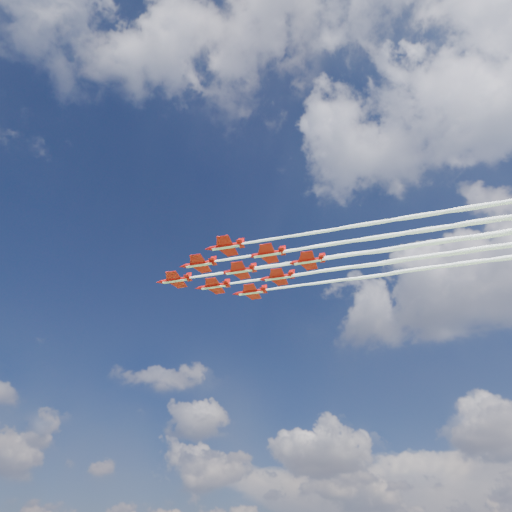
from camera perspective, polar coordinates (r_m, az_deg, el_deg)
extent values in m
cylinder|color=red|center=(149.46, -9.25, -2.71)|extent=(7.94, 4.17, 1.12)
cone|color=red|center=(151.42, -11.02, -2.95)|extent=(2.31, 1.82, 1.12)
cone|color=red|center=(147.74, -7.54, -2.47)|extent=(1.80, 1.53, 1.02)
ellipsoid|color=black|center=(150.46, -9.94, -2.66)|extent=(2.31, 1.67, 0.73)
cube|color=red|center=(149.24, -9.07, -2.70)|extent=(6.61, 9.89, 0.14)
cube|color=red|center=(147.99, -7.80, -2.51)|extent=(2.72, 3.93, 0.12)
cube|color=red|center=(148.40, -7.70, -2.20)|extent=(1.56, 0.76, 1.83)
cube|color=white|center=(149.20, -9.26, -2.88)|extent=(7.39, 3.78, 0.12)
cylinder|color=red|center=(141.09, -6.52, -0.90)|extent=(7.94, 4.17, 1.12)
cone|color=red|center=(142.82, -8.43, -1.18)|extent=(2.31, 1.82, 1.12)
cone|color=red|center=(139.62, -4.69, -0.63)|extent=(1.80, 1.53, 1.02)
ellipsoid|color=black|center=(142.01, -7.28, -0.86)|extent=(2.31, 1.67, 0.73)
cube|color=red|center=(140.90, -6.33, -0.89)|extent=(6.61, 9.89, 0.14)
cube|color=red|center=(139.83, -4.96, -0.67)|extent=(2.72, 3.93, 0.12)
cube|color=red|center=(140.27, -4.87, -0.34)|extent=(1.56, 0.76, 1.83)
cube|color=white|center=(140.82, -6.54, -1.07)|extent=(7.39, 3.78, 0.12)
cylinder|color=red|center=(151.12, -4.86, -3.44)|extent=(7.94, 4.17, 1.12)
cone|color=red|center=(152.74, -6.66, -3.68)|extent=(2.31, 1.82, 1.12)
cone|color=red|center=(149.74, -3.13, -3.21)|extent=(1.80, 1.53, 1.02)
ellipsoid|color=black|center=(151.98, -5.57, -3.39)|extent=(2.31, 1.67, 0.73)
cube|color=red|center=(150.94, -4.67, -3.43)|extent=(6.61, 9.89, 0.14)
cube|color=red|center=(149.94, -3.38, -3.24)|extent=(2.72, 3.93, 0.12)
cube|color=red|center=(150.35, -3.30, -2.93)|extent=(1.56, 0.76, 1.83)
cube|color=white|center=(150.86, -4.87, -3.60)|extent=(7.39, 3.78, 0.12)
cylinder|color=red|center=(133.24, -3.47, 1.13)|extent=(7.94, 4.17, 1.12)
cone|color=red|center=(134.70, -5.53, 0.81)|extent=(2.31, 1.82, 1.12)
cone|color=red|center=(132.04, -1.50, 1.44)|extent=(1.80, 1.53, 1.02)
ellipsoid|color=black|center=(134.06, -4.29, 1.16)|extent=(2.31, 1.67, 0.73)
cube|color=red|center=(133.07, -3.27, 1.15)|extent=(6.61, 9.89, 0.14)
cube|color=red|center=(132.20, -1.79, 1.39)|extent=(2.72, 3.93, 0.12)
cube|color=red|center=(132.69, -1.70, 1.73)|extent=(1.56, 0.76, 1.83)
cube|color=white|center=(132.95, -3.48, 0.95)|extent=(7.39, 3.78, 0.12)
cylinder|color=red|center=(143.26, -1.93, -1.68)|extent=(7.94, 4.17, 1.12)
cone|color=red|center=(144.61, -3.86, -1.96)|extent=(2.31, 1.82, 1.12)
cone|color=red|center=(142.14, -0.08, -1.42)|extent=(1.80, 1.53, 1.02)
ellipsoid|color=black|center=(144.02, -2.70, -1.64)|extent=(2.31, 1.67, 0.73)
cube|color=red|center=(143.11, -1.73, -1.67)|extent=(6.61, 9.89, 0.14)
cube|color=red|center=(142.30, -0.35, -1.46)|extent=(2.72, 3.93, 0.12)
cube|color=red|center=(142.75, -0.27, -1.14)|extent=(1.56, 0.76, 1.83)
cube|color=white|center=(142.99, -1.93, -1.86)|extent=(7.39, 3.78, 0.12)
cylinder|color=red|center=(153.67, -0.58, -4.13)|extent=(7.94, 4.17, 1.12)
cone|color=red|center=(154.93, -2.40, -4.36)|extent=(2.31, 1.82, 1.12)
cone|color=red|center=(152.63, 1.15, -3.89)|extent=(1.80, 1.53, 1.02)
ellipsoid|color=black|center=(154.38, -1.31, -4.07)|extent=(2.31, 1.67, 0.73)
cube|color=red|center=(153.53, -0.40, -4.12)|extent=(6.61, 9.89, 0.14)
cube|color=red|center=(152.77, 0.89, -3.93)|extent=(2.72, 3.93, 0.12)
cube|color=red|center=(153.19, 0.97, -3.62)|extent=(1.56, 0.76, 1.83)
cube|color=white|center=(153.42, -0.58, -4.29)|extent=(7.39, 3.78, 0.12)
cylinder|color=red|center=(135.96, 1.33, 0.27)|extent=(7.94, 4.17, 1.12)
cone|color=red|center=(137.02, -0.74, -0.04)|extent=(2.31, 1.82, 1.12)
cone|color=red|center=(135.14, 3.30, 0.56)|extent=(1.80, 1.53, 1.02)
ellipsoid|color=black|center=(136.62, 0.50, 0.30)|extent=(2.31, 1.67, 0.73)
cube|color=red|center=(135.84, 1.54, 0.28)|extent=(6.61, 9.89, 0.14)
cube|color=red|center=(135.25, 3.00, 0.52)|extent=(2.72, 3.93, 0.12)
cube|color=red|center=(135.74, 3.07, 0.85)|extent=(1.56, 0.76, 1.83)
cube|color=white|center=(135.68, 1.33, 0.09)|extent=(7.39, 3.78, 0.12)
cylinder|color=red|center=(146.34, 2.51, -2.43)|extent=(7.94, 4.17, 1.12)
cone|color=red|center=(147.33, 0.58, -2.70)|extent=(2.31, 1.82, 1.12)
cone|color=red|center=(145.57, 4.35, -2.17)|extent=(1.80, 1.53, 1.02)
ellipsoid|color=black|center=(146.96, 1.73, -2.39)|extent=(2.31, 1.67, 0.73)
cube|color=red|center=(146.23, 2.71, -2.42)|extent=(6.61, 9.89, 0.14)
cube|color=red|center=(145.68, 4.07, -2.21)|extent=(2.72, 3.93, 0.12)
cube|color=red|center=(146.13, 4.14, -1.89)|extent=(1.56, 0.76, 1.83)
cube|color=white|center=(146.08, 2.52, -2.60)|extent=(7.39, 3.78, 0.12)
cylinder|color=red|center=(139.63, 5.91, -0.56)|extent=(7.94, 4.17, 1.12)
cone|color=red|center=(140.30, 3.86, -0.85)|extent=(2.31, 1.82, 1.12)
cone|color=red|center=(139.16, 7.84, -0.27)|extent=(1.80, 1.53, 1.02)
ellipsoid|color=black|center=(140.13, 5.08, -0.52)|extent=(2.31, 1.67, 0.73)
cube|color=red|center=(139.54, 6.11, -0.54)|extent=(6.61, 9.89, 0.14)
cube|color=red|center=(139.22, 7.55, -0.32)|extent=(2.72, 3.93, 0.12)
cube|color=red|center=(139.71, 7.61, 0.01)|extent=(1.56, 0.76, 1.83)
cube|color=white|center=(139.35, 5.92, -0.73)|extent=(7.39, 3.78, 0.12)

